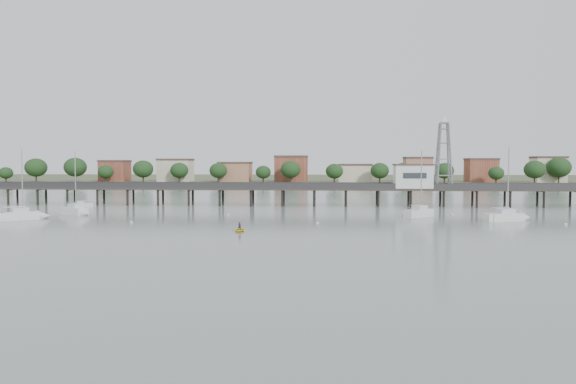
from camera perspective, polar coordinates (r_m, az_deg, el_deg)
name	(u,v)px	position (r m, az deg, el deg)	size (l,w,h in m)	color
ground_plane	(270,246)	(65.05, -1.82, -5.46)	(500.00, 500.00, 0.00)	slate
pier	(299,189)	(124.30, 1.09, 0.34)	(150.00, 5.00, 5.50)	#2D2823
pier_building	(413,176)	(125.35, 12.58, 1.60)	(8.40, 5.40, 5.30)	silver
lattice_tower	(444,156)	(126.43, 15.53, 3.58)	(3.20, 3.20, 15.50)	slate
sailboat_b	(78,211)	(109.54, -20.53, -1.86)	(7.36, 5.74, 12.24)	silver
sailboat_a	(28,216)	(104.38, -24.91, -2.18)	(7.38, 6.21, 12.52)	silver
sailboat_d	(512,217)	(99.55, 21.77, -2.36)	(8.01, 4.62, 12.78)	silver
sailboat_c	(423,213)	(102.78, 13.57, -2.06)	(6.71, 6.76, 12.27)	silver
white_tender	(85,205)	(128.10, -19.95, -1.25)	(4.04, 1.90, 1.53)	silver
yellow_dinghy	(240,232)	(78.13, -4.94, -4.05)	(1.95, 0.57, 2.74)	yellow
dinghy_occupant	(240,232)	(78.13, -4.94, -4.05)	(0.41, 1.11, 0.27)	black
mooring_buoys	(338,219)	(94.45, 5.07, -2.78)	(68.39, 18.52, 0.39)	beige
far_shore	(317,179)	(303.75, 3.01, 1.37)	(500.00, 170.00, 10.40)	#475133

